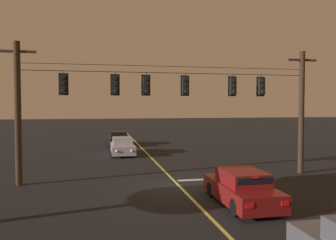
# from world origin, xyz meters

# --- Properties ---
(ground_plane) EXTENTS (180.00, 180.00, 0.00)m
(ground_plane) POSITION_xyz_m (0.00, 0.00, 0.00)
(ground_plane) COLOR black
(lane_centre_stripe) EXTENTS (0.14, 60.00, 0.01)m
(lane_centre_stripe) POSITION_xyz_m (0.00, 8.14, 0.00)
(lane_centre_stripe) COLOR #D1C64C
(lane_centre_stripe) RESTS_ON ground
(stop_bar_paint) EXTENTS (3.40, 0.36, 0.01)m
(stop_bar_paint) POSITION_xyz_m (1.90, 1.54, 0.00)
(stop_bar_paint) COLOR silver
(stop_bar_paint) RESTS_ON ground
(signal_span_assembly) EXTENTS (17.32, 0.32, 7.11)m
(signal_span_assembly) POSITION_xyz_m (-0.00, 2.14, 3.70)
(signal_span_assembly) COLOR #38281C
(signal_span_assembly) RESTS_ON ground
(traffic_light_leftmost) EXTENTS (0.48, 0.41, 1.22)m
(traffic_light_leftmost) POSITION_xyz_m (-5.60, 2.12, 5.05)
(traffic_light_leftmost) COLOR black
(traffic_light_left_inner) EXTENTS (0.48, 0.41, 1.22)m
(traffic_light_left_inner) POSITION_xyz_m (-3.00, 2.12, 5.05)
(traffic_light_left_inner) COLOR black
(traffic_light_centre) EXTENTS (0.48, 0.41, 1.22)m
(traffic_light_centre) POSITION_xyz_m (-1.38, 2.12, 5.05)
(traffic_light_centre) COLOR black
(traffic_light_right_inner) EXTENTS (0.48, 0.41, 1.22)m
(traffic_light_right_inner) POSITION_xyz_m (0.77, 2.12, 5.05)
(traffic_light_right_inner) COLOR black
(traffic_light_rightmost) EXTENTS (0.48, 0.41, 1.22)m
(traffic_light_rightmost) POSITION_xyz_m (3.50, 2.12, 5.05)
(traffic_light_rightmost) COLOR black
(traffic_light_far_right) EXTENTS (0.48, 0.41, 1.22)m
(traffic_light_far_right) POSITION_xyz_m (5.22, 2.12, 5.05)
(traffic_light_far_right) COLOR black
(car_waiting_near_lane) EXTENTS (1.80, 4.33, 1.39)m
(car_waiting_near_lane) POSITION_xyz_m (1.73, -3.12, 0.65)
(car_waiting_near_lane) COLOR maroon
(car_waiting_near_lane) RESTS_ON ground
(car_oncoming_lead) EXTENTS (1.80, 4.42, 1.39)m
(car_oncoming_lead) POSITION_xyz_m (-2.03, 11.72, 0.65)
(car_oncoming_lead) COLOR #A5A5AD
(car_oncoming_lead) RESTS_ON ground
(car_oncoming_trailing) EXTENTS (1.80, 4.42, 1.39)m
(car_oncoming_trailing) POSITION_xyz_m (-2.00, 18.22, 0.65)
(car_oncoming_trailing) COLOR black
(car_oncoming_trailing) RESTS_ON ground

